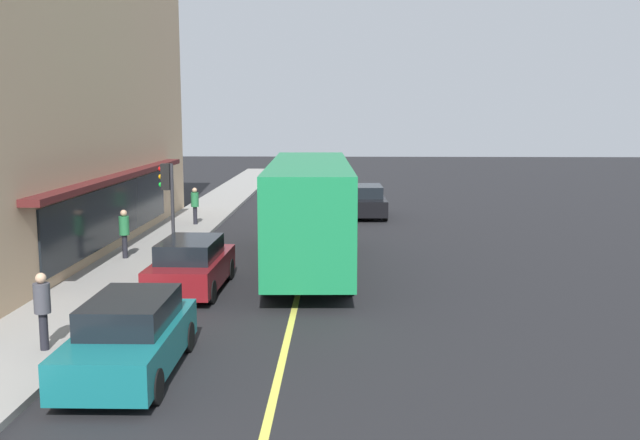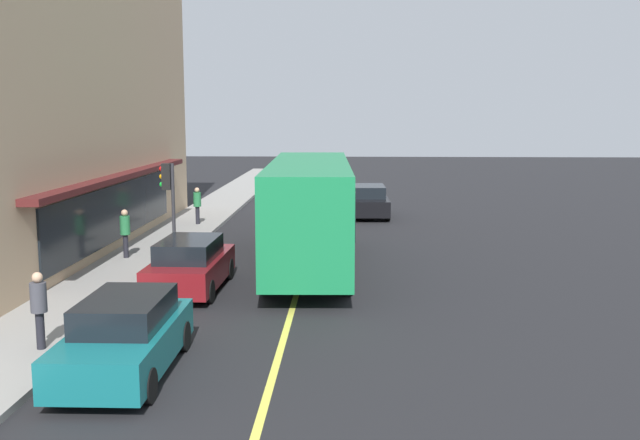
{
  "view_description": "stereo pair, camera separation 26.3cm",
  "coord_description": "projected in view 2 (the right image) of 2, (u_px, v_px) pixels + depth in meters",
  "views": [
    {
      "loc": [
        -23.3,
        -1.2,
        5.1
      ],
      "look_at": [
        -0.01,
        -0.52,
        1.6
      ],
      "focal_mm": 40.52,
      "sensor_mm": 36.0,
      "label": 1
    },
    {
      "loc": [
        -23.29,
        -1.46,
        5.1
      ],
      "look_at": [
        -0.01,
        -0.52,
        1.6
      ],
      "focal_mm": 40.52,
      "sensor_mm": 36.0,
      "label": 2
    }
  ],
  "objects": [
    {
      "name": "car_maroon",
      "position": [
        190.0,
        265.0,
        20.7
      ],
      "size": [
        4.34,
        1.93,
        1.52
      ],
      "color": "maroon",
      "rests_on": "ground"
    },
    {
      "name": "car_black",
      "position": [
        369.0,
        201.0,
        35.45
      ],
      "size": [
        4.34,
        1.94,
        1.52
      ],
      "color": "black",
      "rests_on": "ground"
    },
    {
      "name": "pedestrian_near_storefront",
      "position": [
        39.0,
        303.0,
        15.07
      ],
      "size": [
        0.34,
        0.34,
        1.65
      ],
      "color": "black",
      "rests_on": "sidewalk"
    },
    {
      "name": "sidewalk",
      "position": [
        136.0,
        264.0,
        24.04
      ],
      "size": [
        80.0,
        2.75,
        0.15
      ],
      "primitive_type": "cube",
      "color": "gray",
      "rests_on": "ground"
    },
    {
      "name": "car_teal",
      "position": [
        125.0,
        337.0,
        14.1
      ],
      "size": [
        4.31,
        1.89,
        1.52
      ],
      "color": "#14666B",
      "rests_on": "ground"
    },
    {
      "name": "pedestrian_by_curb",
      "position": [
        197.0,
        202.0,
        32.03
      ],
      "size": [
        0.34,
        0.34,
        1.63
      ],
      "color": "black",
      "rests_on": "sidewalk"
    },
    {
      "name": "pedestrian_waiting",
      "position": [
        125.0,
        229.0,
        24.6
      ],
      "size": [
        0.34,
        0.34,
        1.67
      ],
      "color": "black",
      "rests_on": "sidewalk"
    },
    {
      "name": "ground",
      "position": [
        304.0,
        268.0,
        23.83
      ],
      "size": [
        120.0,
        120.0,
        0.0
      ],
      "primitive_type": "plane",
      "color": "black"
    },
    {
      "name": "lane_centre_stripe",
      "position": [
        304.0,
        268.0,
        23.83
      ],
      "size": [
        36.0,
        0.16,
        0.01
      ],
      "primitive_type": "cube",
      "color": "#D8D14C",
      "rests_on": "ground"
    },
    {
      "name": "bus",
      "position": [
        310.0,
        208.0,
        23.56
      ],
      "size": [
        11.21,
        2.9,
        3.5
      ],
      "color": "#197F47",
      "rests_on": "ground"
    },
    {
      "name": "traffic_light",
      "position": [
        168.0,
        187.0,
        24.8
      ],
      "size": [
        0.3,
        0.52,
        3.2
      ],
      "color": "#2D2D33",
      "rests_on": "sidewalk"
    }
  ]
}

